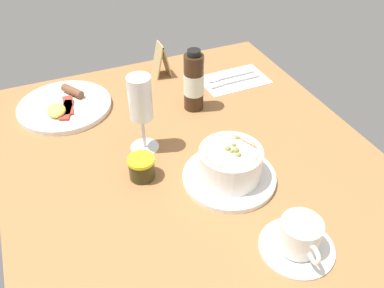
# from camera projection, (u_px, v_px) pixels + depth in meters

# --- Properties ---
(ground_plane) EXTENTS (1.10, 0.84, 0.03)m
(ground_plane) POSITION_uv_depth(u_px,v_px,m) (203.00, 180.00, 0.91)
(ground_plane) COLOR #9E6B3D
(porridge_bowl) EXTENTS (0.20, 0.20, 0.09)m
(porridge_bowl) POSITION_uv_depth(u_px,v_px,m) (230.00, 166.00, 0.86)
(porridge_bowl) COLOR white
(porridge_bowl) RESTS_ON ground_plane
(cutlery_setting) EXTENTS (0.13, 0.20, 0.01)m
(cutlery_setting) POSITION_uv_depth(u_px,v_px,m) (233.00, 79.00, 1.21)
(cutlery_setting) COLOR white
(cutlery_setting) RESTS_ON ground_plane
(coffee_cup) EXTENTS (0.14, 0.14, 0.07)m
(coffee_cup) POSITION_uv_depth(u_px,v_px,m) (299.00, 238.00, 0.73)
(coffee_cup) COLOR white
(coffee_cup) RESTS_ON ground_plane
(wine_glass) EXTENTS (0.07, 0.07, 0.19)m
(wine_glass) POSITION_uv_depth(u_px,v_px,m) (141.00, 102.00, 0.89)
(wine_glass) COLOR white
(wine_glass) RESTS_ON ground_plane
(jam_jar) EXTENTS (0.06, 0.06, 0.05)m
(jam_jar) POSITION_uv_depth(u_px,v_px,m) (142.00, 167.00, 0.88)
(jam_jar) COLOR #342F14
(jam_jar) RESTS_ON ground_plane
(sauce_bottle_brown) EXTENTS (0.05, 0.05, 0.17)m
(sauce_bottle_brown) POSITION_uv_depth(u_px,v_px,m) (194.00, 82.00, 1.05)
(sauce_bottle_brown) COLOR #382314
(sauce_bottle_brown) RESTS_ON ground_plane
(breakfast_plate) EXTENTS (0.25, 0.25, 0.04)m
(breakfast_plate) POSITION_uv_depth(u_px,v_px,m) (65.00, 106.00, 1.09)
(breakfast_plate) COLOR white
(breakfast_plate) RESTS_ON ground_plane
(menu_card) EXTENTS (0.05, 0.05, 0.10)m
(menu_card) POSITION_uv_depth(u_px,v_px,m) (161.00, 60.00, 1.21)
(menu_card) COLOR tan
(menu_card) RESTS_ON ground_plane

